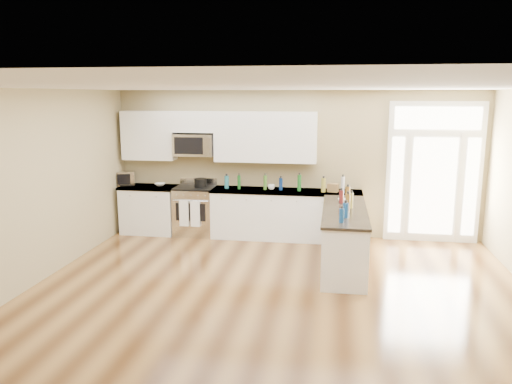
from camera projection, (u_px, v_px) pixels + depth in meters
ground at (267, 324)px, 5.99m from camera, size 8.00×8.00×0.00m
room_shell at (267, 185)px, 5.67m from camera, size 8.00×8.00×8.00m
back_cabinet_left at (150, 211)px, 9.93m from camera, size 1.10×0.66×0.94m
back_cabinet_right at (286, 216)px, 9.51m from camera, size 2.85×0.66×0.94m
peninsula_cabinet at (344, 240)px, 7.94m from camera, size 0.69×2.32×0.94m
upper_cabinet_left at (149, 135)px, 9.79m from camera, size 1.04×0.33×0.95m
upper_cabinet_right at (265, 137)px, 9.43m from camera, size 1.94×0.33×0.95m
upper_cabinet_short at (194, 122)px, 9.59m from camera, size 0.82×0.33×0.40m
microwave at (194, 145)px, 9.64m from camera, size 0.78×0.41×0.42m
entry_door at (434, 173)px, 9.18m from camera, size 1.70×0.10×2.60m
kitchen_range at (195, 210)px, 9.78m from camera, size 0.76×0.68×1.08m
stockpot at (201, 182)px, 9.66m from camera, size 0.31×0.31×0.19m
toaster_oven at (127, 178)px, 9.94m from camera, size 0.38×0.34×0.28m
cardboard_box at (333, 188)px, 9.24m from camera, size 0.22×0.18×0.15m
bowl_left at (160, 184)px, 9.87m from camera, size 0.24×0.24×0.05m
bowl_peninsula at (343, 200)px, 8.38m from camera, size 0.21×0.21×0.05m
cup_counter at (271, 187)px, 9.46m from camera, size 0.17×0.17×0.10m
counter_bottles at (309, 191)px, 8.65m from camera, size 2.40×2.38×0.30m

